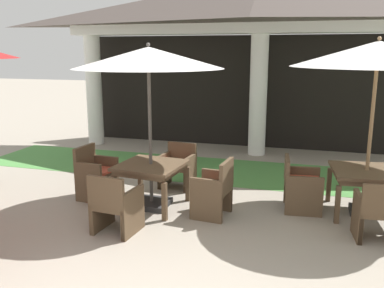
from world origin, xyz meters
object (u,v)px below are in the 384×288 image
patio_chair_far_back_south (115,205)px  patio_umbrella_far_back (148,60)px  patio_table_far_back (151,169)px  patio_chair_far_back_north (178,167)px  patio_chair_mid_left_west (301,185)px  patio_table_mid_left (366,176)px  patio_umbrella_mid_left (378,55)px  patio_chair_far_back_west (95,174)px  patio_chair_mid_left_south (381,212)px  patio_chair_far_back_east (214,190)px

patio_chair_far_back_south → patio_umbrella_far_back: bearing=90.0°
patio_table_far_back → patio_chair_far_back_north: 1.10m
patio_chair_mid_left_west → patio_table_mid_left: bearing=90.0°
patio_umbrella_mid_left → patio_chair_far_back_west: bearing=-173.1°
patio_chair_mid_left_south → patio_table_far_back: 3.43m
patio_chair_far_back_east → patio_table_mid_left: bearing=-65.8°
patio_table_mid_left → patio_chair_far_back_north: patio_chair_far_back_north is taller
patio_umbrella_far_back → patio_chair_far_back_south: size_ratio=3.00×
patio_chair_far_back_west → patio_chair_far_back_north: 1.52m
patio_chair_mid_left_south → patio_umbrella_far_back: size_ratio=0.32×
patio_table_far_back → patio_chair_far_back_north: patio_chair_far_back_north is taller
patio_chair_mid_left_west → patio_chair_far_back_north: (-2.23, 0.53, -0.01)m
patio_chair_mid_left_west → patio_chair_mid_left_south: (1.07, -0.87, -0.00)m
patio_umbrella_mid_left → patio_chair_mid_left_west: patio_umbrella_mid_left is taller
patio_table_far_back → patio_umbrella_far_back: (-0.00, -0.00, 1.73)m
patio_umbrella_far_back → patio_chair_far_back_west: 2.21m
patio_chair_mid_left_west → patio_chair_far_back_south: 2.93m
patio_table_far_back → patio_umbrella_mid_left: bearing=11.0°
patio_chair_mid_left_south → patio_chair_far_back_east: bearing=168.7°
patio_chair_mid_left_west → patio_table_far_back: bearing=-82.8°
patio_umbrella_far_back → patio_chair_far_back_east: size_ratio=2.92×
patio_chair_mid_left_south → patio_umbrella_far_back: 3.94m
patio_umbrella_mid_left → patio_chair_mid_left_south: patio_umbrella_mid_left is taller
patio_table_far_back → patio_umbrella_far_back: 1.73m
patio_table_far_back → patio_chair_far_back_south: (-0.11, -1.08, -0.22)m
patio_chair_mid_left_south → patio_table_far_back: bearing=168.7°
patio_table_mid_left → patio_chair_far_back_south: size_ratio=1.28×
patio_table_mid_left → patio_chair_far_back_east: 2.36m
patio_chair_far_back_west → patio_table_far_back: bearing=90.0°
patio_table_mid_left → patio_table_far_back: patio_table_far_back is taller
patio_chair_mid_left_west → patio_chair_far_back_north: patio_chair_mid_left_west is taller
patio_chair_far_back_east → patio_chair_mid_left_west: bearing=-57.2°
patio_umbrella_mid_left → patio_chair_mid_left_west: (-0.97, -0.10, -2.03)m
patio_chair_mid_left_west → patio_chair_far_back_east: bearing=-68.7°
patio_table_far_back → patio_chair_far_back_south: patio_chair_far_back_south is taller
patio_table_mid_left → patio_chair_far_back_west: patio_chair_far_back_west is taller
patio_umbrella_mid_left → patio_chair_far_back_south: patio_umbrella_mid_left is taller
patio_chair_far_back_east → patio_chair_far_back_south: size_ratio=1.03×
patio_table_mid_left → patio_chair_mid_left_south: (0.10, -0.97, -0.21)m
patio_chair_mid_left_south → patio_umbrella_far_back: bearing=168.7°
patio_table_mid_left → patio_umbrella_far_back: bearing=-169.0°
patio_chair_mid_left_south → patio_chair_far_back_north: bearing=151.2°
patio_chair_mid_left_south → patio_chair_far_back_west: patio_chair_far_back_west is taller
patio_chair_far_back_north → patio_chair_far_back_south: 2.16m
patio_umbrella_far_back → patio_umbrella_mid_left: bearing=11.0°
patio_chair_mid_left_west → patio_chair_mid_left_south: 1.38m
patio_umbrella_far_back → patio_chair_far_back_west: bearing=174.3°
patio_chair_far_back_east → patio_chair_far_back_south: (-1.18, -0.97, -0.01)m
patio_table_far_back → patio_chair_far_back_north: bearing=84.3°
patio_table_mid_left → patio_umbrella_far_back: (-3.31, -0.64, 1.74)m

